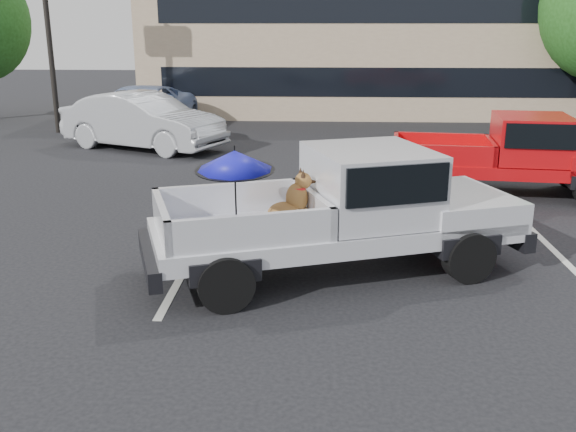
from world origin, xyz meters
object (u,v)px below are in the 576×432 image
Objects in this scene: blue_suv at (140,110)px; tree_back at (468,6)px; silver_sedan at (143,121)px; red_pickup at (523,152)px; silver_pickup at (354,204)px.

tree_back is at bearing 44.04° from blue_suv.
silver_sedan is (-12.21, -12.89, -3.57)m from tree_back.
tree_back is 1.30× the size of red_pickup.
red_pickup is at bearing -92.29° from silver_sedan.
red_pickup is (-2.50, -17.85, -3.46)m from tree_back.
tree_back is at bearing 55.36° from silver_pickup.
silver_pickup is 14.10m from blue_suv.
silver_sedan reaches higher than blue_suv.
silver_pickup is at bearing -124.31° from silver_sedan.
tree_back is 1.24× the size of blue_suv.
silver_sedan is 0.89× the size of blue_suv.
tree_back is 1.18× the size of silver_pickup.
blue_suv is at bearing 99.32° from silver_pickup.
silver_sedan is at bearing 159.73° from red_pickup.
silver_pickup reaches higher than silver_sedan.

